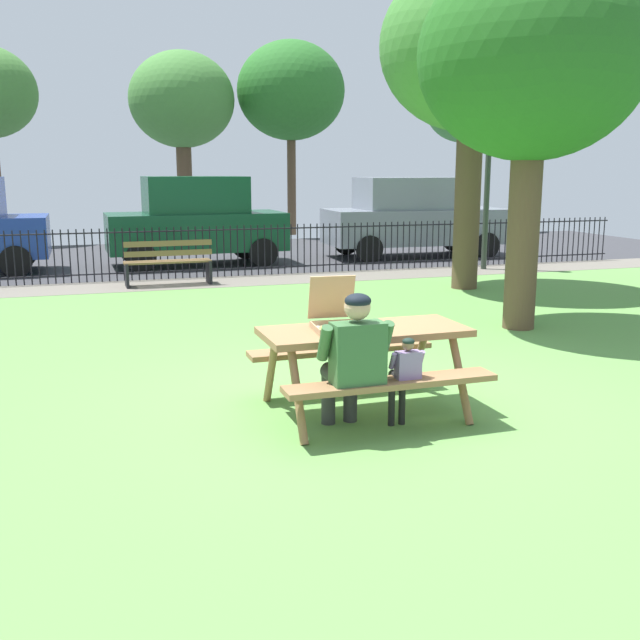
{
  "coord_description": "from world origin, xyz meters",
  "views": [
    {
      "loc": [
        -2.36,
        -6.35,
        2.14
      ],
      "look_at": [
        -0.31,
        0.09,
        0.75
      ],
      "focal_mm": 41.35,
      "sensor_mm": 36.0,
      "label": 1
    }
  ],
  "objects_px": {
    "child_at_table": "(404,373)",
    "tree_midground_right": "(533,59)",
    "park_bench_center": "(168,263)",
    "far_tree_right": "(464,110)",
    "far_tree_midright": "(291,91)",
    "picnic_table_foreground": "(364,347)",
    "adult_at_table": "(353,357)",
    "lamp_post_walkway": "(489,145)",
    "tree_by_fence": "(473,49)",
    "far_tree_center": "(182,102)",
    "parked_car_center": "(414,216)",
    "pizza_slice_on_table": "(384,326)",
    "pizza_box_open": "(336,319)",
    "parked_car_left": "(196,220)"
  },
  "relations": [
    {
      "from": "child_at_table",
      "to": "far_tree_right",
      "type": "bearing_deg",
      "value": 60.57
    },
    {
      "from": "picnic_table_foreground",
      "to": "far_tree_right",
      "type": "xyz_separation_m",
      "value": [
        10.5,
        17.82,
        3.56
      ]
    },
    {
      "from": "tree_midground_right",
      "to": "far_tree_midright",
      "type": "bearing_deg",
      "value": 86.32
    },
    {
      "from": "far_tree_right",
      "to": "parked_car_center",
      "type": "bearing_deg",
      "value": -125.67
    },
    {
      "from": "parked_car_center",
      "to": "parked_car_left",
      "type": "bearing_deg",
      "value": -179.99
    },
    {
      "from": "picnic_table_foreground",
      "to": "adult_at_table",
      "type": "bearing_deg",
      "value": -119.68
    },
    {
      "from": "adult_at_table",
      "to": "tree_by_fence",
      "type": "distance_m",
      "value": 8.71
    },
    {
      "from": "child_at_table",
      "to": "lamp_post_walkway",
      "type": "relative_size",
      "value": 0.18
    },
    {
      "from": "pizza_slice_on_table",
      "to": "tree_midground_right",
      "type": "height_order",
      "value": "tree_midground_right"
    },
    {
      "from": "adult_at_table",
      "to": "far_tree_right",
      "type": "height_order",
      "value": "far_tree_right"
    },
    {
      "from": "park_bench_center",
      "to": "tree_midground_right",
      "type": "bearing_deg",
      "value": -51.77
    },
    {
      "from": "child_at_table",
      "to": "park_bench_center",
      "type": "distance_m",
      "value": 8.56
    },
    {
      "from": "tree_midground_right",
      "to": "far_tree_right",
      "type": "bearing_deg",
      "value": 64.55
    },
    {
      "from": "pizza_slice_on_table",
      "to": "far_tree_midright",
      "type": "height_order",
      "value": "far_tree_midright"
    },
    {
      "from": "picnic_table_foreground",
      "to": "parked_car_left",
      "type": "bearing_deg",
      "value": 89.44
    },
    {
      "from": "tree_by_fence",
      "to": "far_tree_center",
      "type": "relative_size",
      "value": 1.0
    },
    {
      "from": "pizza_slice_on_table",
      "to": "adult_at_table",
      "type": "bearing_deg",
      "value": -133.42
    },
    {
      "from": "far_tree_center",
      "to": "far_tree_midright",
      "type": "distance_m",
      "value": 3.51
    },
    {
      "from": "park_bench_center",
      "to": "lamp_post_walkway",
      "type": "distance_m",
      "value": 7.16
    },
    {
      "from": "pizza_slice_on_table",
      "to": "tree_midground_right",
      "type": "distance_m",
      "value": 4.97
    },
    {
      "from": "tree_by_fence",
      "to": "far_tree_center",
      "type": "bearing_deg",
      "value": 106.48
    },
    {
      "from": "far_tree_midright",
      "to": "far_tree_right",
      "type": "xyz_separation_m",
      "value": [
        6.22,
        0.0,
        -0.42
      ]
    },
    {
      "from": "tree_midground_right",
      "to": "parked_car_left",
      "type": "xyz_separation_m",
      "value": [
        -3.2,
        8.1,
        -2.51
      ]
    },
    {
      "from": "lamp_post_walkway",
      "to": "far_tree_right",
      "type": "bearing_deg",
      "value": 64.63
    },
    {
      "from": "picnic_table_foreground",
      "to": "park_bench_center",
      "type": "relative_size",
      "value": 1.13
    },
    {
      "from": "parked_car_center",
      "to": "far_tree_midright",
      "type": "xyz_separation_m",
      "value": [
        -1.19,
        7.01,
        3.58
      ]
    },
    {
      "from": "parked_car_left",
      "to": "park_bench_center",
      "type": "bearing_deg",
      "value": -108.49
    },
    {
      "from": "park_bench_center",
      "to": "far_tree_right",
      "type": "xyz_separation_m",
      "value": [
        11.34,
        9.84,
        3.74
      ]
    },
    {
      "from": "parked_car_center",
      "to": "park_bench_center",
      "type": "bearing_deg",
      "value": -155.82
    },
    {
      "from": "adult_at_table",
      "to": "pizza_slice_on_table",
      "type": "bearing_deg",
      "value": 46.58
    },
    {
      "from": "adult_at_table",
      "to": "far_tree_midright",
      "type": "height_order",
      "value": "far_tree_midright"
    },
    {
      "from": "picnic_table_foreground",
      "to": "pizza_box_open",
      "type": "height_order",
      "value": "pizza_box_open"
    },
    {
      "from": "child_at_table",
      "to": "parked_car_left",
      "type": "height_order",
      "value": "parked_car_left"
    },
    {
      "from": "picnic_table_foreground",
      "to": "pizza_slice_on_table",
      "type": "xyz_separation_m",
      "value": [
        0.18,
        -0.01,
        0.18
      ]
    },
    {
      "from": "child_at_table",
      "to": "pizza_slice_on_table",
      "type": "bearing_deg",
      "value": 86.7
    },
    {
      "from": "picnic_table_foreground",
      "to": "park_bench_center",
      "type": "bearing_deg",
      "value": 96.02
    },
    {
      "from": "child_at_table",
      "to": "tree_midground_right",
      "type": "distance_m",
      "value": 5.44
    },
    {
      "from": "pizza_box_open",
      "to": "child_at_table",
      "type": "height_order",
      "value": "pizza_box_open"
    },
    {
      "from": "pizza_box_open",
      "to": "lamp_post_walkway",
      "type": "height_order",
      "value": "lamp_post_walkway"
    },
    {
      "from": "lamp_post_walkway",
      "to": "tree_by_fence",
      "type": "xyz_separation_m",
      "value": [
        -1.67,
        -2.2,
        1.52
      ]
    },
    {
      "from": "adult_at_table",
      "to": "lamp_post_walkway",
      "type": "height_order",
      "value": "lamp_post_walkway"
    },
    {
      "from": "adult_at_table",
      "to": "lamp_post_walkway",
      "type": "distance_m",
      "value": 10.92
    },
    {
      "from": "pizza_slice_on_table",
      "to": "tree_by_fence",
      "type": "relative_size",
      "value": 0.05
    },
    {
      "from": "child_at_table",
      "to": "lamp_post_walkway",
      "type": "distance_m",
      "value": 10.73
    },
    {
      "from": "pizza_box_open",
      "to": "lamp_post_walkway",
      "type": "xyz_separation_m",
      "value": [
        6.21,
        8.19,
        1.79
      ]
    },
    {
      "from": "child_at_table",
      "to": "tree_by_fence",
      "type": "bearing_deg",
      "value": 57.8
    },
    {
      "from": "park_bench_center",
      "to": "far_tree_center",
      "type": "distance_m",
      "value": 10.66
    },
    {
      "from": "far_tree_right",
      "to": "tree_by_fence",
      "type": "bearing_deg",
      "value": -117.81
    },
    {
      "from": "picnic_table_foreground",
      "to": "pizza_box_open",
      "type": "bearing_deg",
      "value": 171.52
    },
    {
      "from": "park_bench_center",
      "to": "parked_car_left",
      "type": "bearing_deg",
      "value": 71.51
    }
  ]
}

